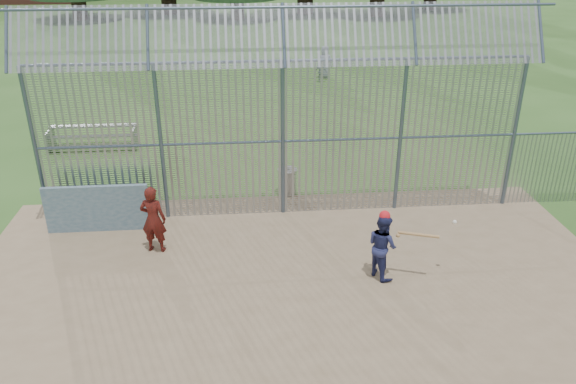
{
  "coord_description": "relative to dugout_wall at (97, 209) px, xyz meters",
  "views": [
    {
      "loc": [
        -1.02,
        -9.68,
        6.79
      ],
      "look_at": [
        0.0,
        2.0,
        1.3
      ],
      "focal_mm": 35.0,
      "sensor_mm": 36.0,
      "label": 1
    }
  ],
  "objects": [
    {
      "name": "trash_can",
      "position": [
        4.81,
        1.77,
        -0.24
      ],
      "size": [
        0.56,
        0.56,
        0.82
      ],
      "color": "gray",
      "rests_on": "ground"
    },
    {
      "name": "bleacher",
      "position": [
        -1.46,
        5.93,
        -0.21
      ],
      "size": [
        3.0,
        0.95,
        0.72
      ],
      "color": "slate",
      "rests_on": "ground"
    },
    {
      "name": "bg_kid_standing",
      "position": [
        7.85,
        15.23,
        0.18
      ],
      "size": [
        0.81,
        0.55,
        1.6
      ],
      "primitive_type": "imported",
      "rotation": [
        0.0,
        0.0,
        3.19
      ],
      "color": "slate",
      "rests_on": "ground"
    },
    {
      "name": "onlooker",
      "position": [
        1.51,
        -1.08,
        0.21
      ],
      "size": [
        0.66,
        0.51,
        1.62
      ],
      "primitive_type": "imported",
      "rotation": [
        0.0,
        0.0,
        2.92
      ],
      "color": "maroon",
      "rests_on": "dirt_infield"
    },
    {
      "name": "bg_kid_seated",
      "position": [
        7.56,
        14.48,
        -0.13
      ],
      "size": [
        0.63,
        0.45,
        0.99
      ],
      "primitive_type": "imported",
      "rotation": [
        0.0,
        0.0,
        2.75
      ],
      "color": "slate",
      "rests_on": "ground"
    },
    {
      "name": "dugout_wall",
      "position": [
        0.0,
        0.0,
        0.0
      ],
      "size": [
        2.5,
        0.12,
        1.2
      ],
      "primitive_type": "cube",
      "color": "#38566B",
      "rests_on": "dirt_infield"
    },
    {
      "name": "backstop_fence",
      "position": [
        6.41,
        0.53,
        1.74
      ],
      "size": [
        20.09,
        0.81,
        5.3
      ],
      "color": "#47566B",
      "rests_on": "ground"
    },
    {
      "name": "dirt_infield",
      "position": [
        4.6,
        -3.4,
        -0.61
      ],
      "size": [
        14.0,
        10.0,
        0.02
      ],
      "primitive_type": "cube",
      "color": "#756047",
      "rests_on": "ground"
    },
    {
      "name": "ground",
      "position": [
        4.6,
        -2.9,
        -0.62
      ],
      "size": [
        120.0,
        120.0,
        0.0
      ],
      "primitive_type": "plane",
      "color": "#2D511E",
      "rests_on": "ground"
    },
    {
      "name": "batting_gear",
      "position": [
        6.67,
        -2.6,
        0.73
      ],
      "size": [
        1.66,
        0.44,
        0.55
      ],
      "color": "red",
      "rests_on": "ground"
    },
    {
      "name": "batter",
      "position": [
        6.45,
        -2.56,
        0.13
      ],
      "size": [
        0.8,
        0.88,
        1.45
      ],
      "primitive_type": "imported",
      "rotation": [
        0.0,
        0.0,
        2.02
      ],
      "color": "navy",
      "rests_on": "dirt_infield"
    }
  ]
}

